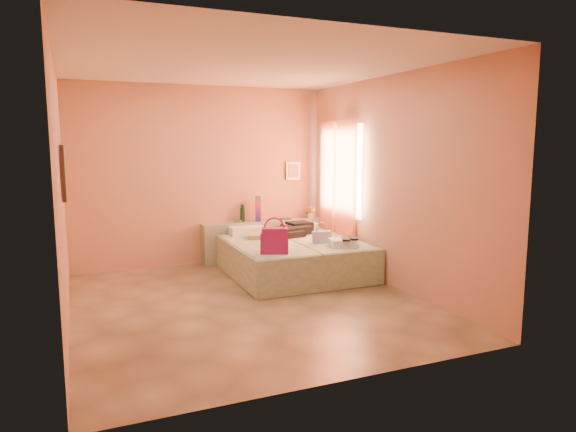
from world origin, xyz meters
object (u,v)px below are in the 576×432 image
at_px(bed_left, 265,260).
at_px(towel_stack, 344,243).
at_px(water_bottle, 242,214).
at_px(magenta_handbag, 274,240).
at_px(headboard_ledge, 264,240).
at_px(green_book, 285,219).
at_px(bed_right, 321,255).
at_px(blue_handbag, 322,237).
at_px(flower_vase, 311,211).

height_order(bed_left, towel_stack, towel_stack).
xyz_separation_m(water_bottle, magenta_handbag, (-0.13, -1.75, -0.12)).
relative_size(headboard_ledge, magenta_handbag, 5.72).
distance_m(green_book, magenta_handbag, 1.91).
bearing_deg(green_book, bed_left, -124.45).
bearing_deg(water_bottle, headboard_ledge, -4.82).
bearing_deg(bed_right, green_book, 98.26).
bearing_deg(bed_left, bed_right, 0.40).
distance_m(headboard_ledge, blue_handbag, 1.43).
bearing_deg(flower_vase, bed_left, -140.73).
bearing_deg(water_bottle, bed_right, -50.95).
bearing_deg(blue_handbag, bed_right, 74.73).
distance_m(flower_vase, towel_stack, 1.66).
bearing_deg(water_bottle, green_book, -3.51).
xyz_separation_m(headboard_ledge, magenta_handbag, (-0.49, -1.72, 0.34)).
bearing_deg(green_book, water_bottle, 178.24).
bearing_deg(headboard_ledge, green_book, -2.30).
xyz_separation_m(bed_right, water_bottle, (-0.88, 1.08, 0.53)).
bearing_deg(blue_handbag, green_book, 99.78).
bearing_deg(headboard_ledge, magenta_handbag, -105.75).
distance_m(bed_right, green_book, 1.12).
height_order(green_book, towel_stack, green_book).
height_order(bed_right, flower_vase, flower_vase).
relative_size(headboard_ledge, bed_right, 1.02).
distance_m(magenta_handbag, towel_stack, 1.06).
bearing_deg(green_book, headboard_ledge, 179.45).
bearing_deg(bed_left, towel_stack, -33.97).
relative_size(flower_vase, towel_stack, 0.71).
bearing_deg(magenta_handbag, flower_vase, 72.43).
bearing_deg(flower_vase, magenta_handbag, -128.41).
xyz_separation_m(bed_left, magenta_handbag, (-0.11, -0.67, 0.42)).
height_order(bed_right, green_book, green_book).
xyz_separation_m(bed_left, water_bottle, (0.02, 1.08, 0.53)).
xyz_separation_m(water_bottle, green_book, (0.73, -0.04, -0.12)).
distance_m(green_book, flower_vase, 0.46).
bearing_deg(flower_vase, bed_right, -107.02).
bearing_deg(bed_right, water_bottle, 129.45).
xyz_separation_m(headboard_ledge, green_book, (0.38, -0.02, 0.34)).
distance_m(flower_vase, magenta_handbag, 2.11).
xyz_separation_m(flower_vase, blue_handbag, (-0.44, -1.28, -0.19)).
relative_size(headboard_ledge, towel_stack, 5.86).
bearing_deg(bed_left, blue_handbag, -21.08).
distance_m(bed_right, blue_handbag, 0.47).
bearing_deg(magenta_handbag, green_book, 83.89).
relative_size(bed_left, flower_vase, 8.07).
relative_size(headboard_ledge, water_bottle, 7.62).
height_order(bed_left, flower_vase, flower_vase).
relative_size(headboard_ledge, blue_handbag, 7.83).
height_order(flower_vase, magenta_handbag, flower_vase).
bearing_deg(bed_right, bed_left, -179.60).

